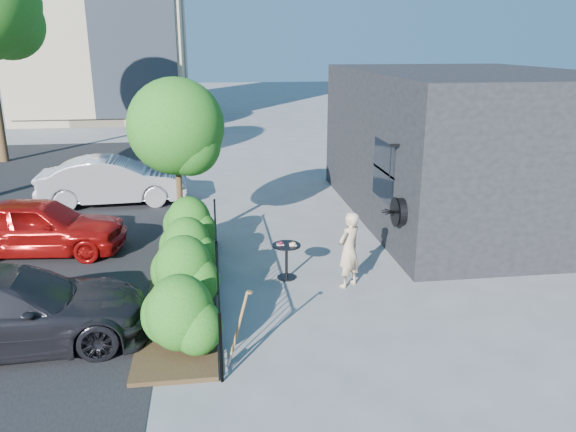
{
  "coord_description": "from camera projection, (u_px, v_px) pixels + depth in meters",
  "views": [
    {
      "loc": [
        -1.52,
        -10.15,
        4.73
      ],
      "look_at": [
        0.03,
        1.09,
        1.2
      ],
      "focal_mm": 35.0,
      "sensor_mm": 36.0,
      "label": 1
    }
  ],
  "objects": [
    {
      "name": "woman",
      "position": [
        349.0,
        250.0,
        11.15
      ],
      "size": [
        0.68,
        0.64,
        1.55
      ],
      "primitive_type": "imported",
      "rotation": [
        0.0,
        0.0,
        3.79
      ],
      "color": "tan",
      "rests_on": "ground"
    },
    {
      "name": "car_red",
      "position": [
        38.0,
        226.0,
        12.93
      ],
      "size": [
        4.03,
        1.93,
        1.33
      ],
      "primitive_type": "imported",
      "rotation": [
        0.0,
        0.0,
        1.48
      ],
      "color": "#9F0E0D",
      "rests_on": "ground"
    },
    {
      "name": "car_silver",
      "position": [
        114.0,
        181.0,
        16.93
      ],
      "size": [
        4.4,
        1.73,
        1.43
      ],
      "primitive_type": "imported",
      "rotation": [
        0.0,
        0.0,
        1.62
      ],
      "color": "#ACACB1",
      "rests_on": "ground"
    },
    {
      "name": "shrubs",
      "position": [
        186.0,
        260.0,
        10.82
      ],
      "size": [
        1.1,
        5.6,
        1.24
      ],
      "color": "#195F15",
      "rests_on": "ground"
    },
    {
      "name": "shop_building",
      "position": [
        466.0,
        144.0,
        15.58
      ],
      "size": [
        6.22,
        9.0,
        4.0
      ],
      "color": "black",
      "rests_on": "ground"
    },
    {
      "name": "planting_bed",
      "position": [
        182.0,
        294.0,
        10.9
      ],
      "size": [
        1.3,
        6.0,
        0.08
      ],
      "primitive_type": "cube",
      "color": "#382616",
      "rests_on": "ground"
    },
    {
      "name": "fence",
      "position": [
        217.0,
        267.0,
        10.84
      ],
      "size": [
        0.05,
        6.05,
        1.1
      ],
      "color": "black",
      "rests_on": "ground"
    },
    {
      "name": "cafe_table",
      "position": [
        287.0,
        255.0,
        11.59
      ],
      "size": [
        0.59,
        0.59,
        0.79
      ],
      "rotation": [
        0.0,
        0.0,
        -0.06
      ],
      "color": "black",
      "rests_on": "ground"
    },
    {
      "name": "shovel",
      "position": [
        237.0,
        333.0,
        8.42
      ],
      "size": [
        0.42,
        0.16,
        1.26
      ],
      "color": "brown",
      "rests_on": "ground"
    },
    {
      "name": "patio_tree",
      "position": [
        179.0,
        133.0,
        12.7
      ],
      "size": [
        2.2,
        2.2,
        3.94
      ],
      "color": "#3F2B19",
      "rests_on": "ground"
    },
    {
      "name": "car_darkgrey",
      "position": [
        9.0,
        309.0,
        8.94
      ],
      "size": [
        4.6,
        2.18,
        1.3
      ],
      "primitive_type": "imported",
      "rotation": [
        0.0,
        0.0,
        1.65
      ],
      "color": "black",
      "rests_on": "ground"
    },
    {
      "name": "ground",
      "position": [
        294.0,
        289.0,
        11.2
      ],
      "size": [
        120.0,
        120.0,
        0.0
      ],
      "primitive_type": "plane",
      "color": "gray",
      "rests_on": "ground"
    }
  ]
}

